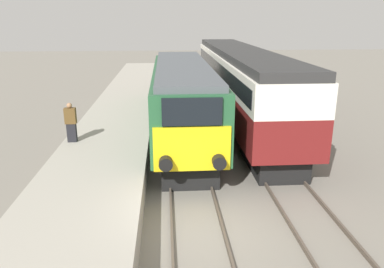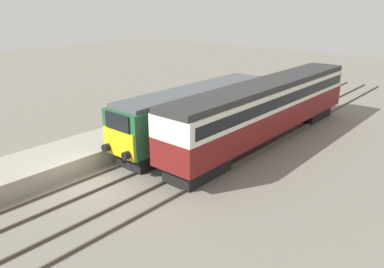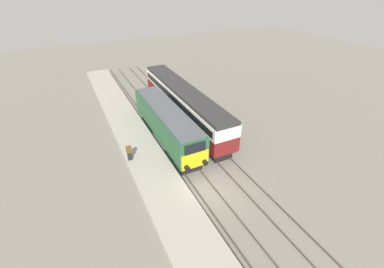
# 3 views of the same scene
# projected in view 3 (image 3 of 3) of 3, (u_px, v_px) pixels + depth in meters

# --- Properties ---
(ground_plane) EXTENTS (120.00, 120.00, 0.00)m
(ground_plane) POSITION_uv_depth(u_px,v_px,m) (207.00, 192.00, 20.67)
(ground_plane) COLOR slate
(platform_left) EXTENTS (3.50, 50.00, 0.90)m
(platform_left) POSITION_uv_depth(u_px,v_px,m) (138.00, 147.00, 25.29)
(platform_left) COLOR #9E998C
(platform_left) RESTS_ON ground_plane
(rails_near_track) EXTENTS (1.51, 60.00, 0.14)m
(rails_near_track) POSITION_uv_depth(u_px,v_px,m) (181.00, 157.00, 24.44)
(rails_near_track) COLOR #4C4238
(rails_near_track) RESTS_ON ground_plane
(rails_far_track) EXTENTS (1.50, 60.00, 0.14)m
(rails_far_track) POSITION_uv_depth(u_px,v_px,m) (212.00, 148.00, 25.72)
(rails_far_track) COLOR #4C4238
(rails_far_track) RESTS_ON ground_plane
(locomotive) EXTENTS (2.70, 13.25, 3.70)m
(locomotive) POSITION_uv_depth(u_px,v_px,m) (167.00, 123.00, 26.09)
(locomotive) COLOR black
(locomotive) RESTS_ON ground_plane
(passenger_carriage) EXTENTS (2.75, 18.71, 4.09)m
(passenger_carriage) POSITION_uv_depth(u_px,v_px,m) (184.00, 101.00, 29.65)
(passenger_carriage) COLOR black
(passenger_carriage) RESTS_ON ground_plane
(person_on_platform) EXTENTS (0.44, 0.26, 1.61)m
(person_on_platform) POSITION_uv_depth(u_px,v_px,m) (129.00, 152.00, 22.39)
(person_on_platform) COLOR black
(person_on_platform) RESTS_ON platform_left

